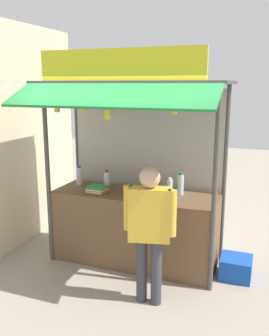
{
  "coord_description": "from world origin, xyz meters",
  "views": [
    {
      "loc": [
        1.7,
        -4.43,
        2.42
      ],
      "look_at": [
        0.0,
        0.0,
        1.33
      ],
      "focal_mm": 39.6,
      "sensor_mm": 36.0,
      "label": 1
    }
  ],
  "objects_px": {
    "water_bottle_front_right": "(148,184)",
    "water_bottle_back_left": "(156,183)",
    "vendor_person": "(149,223)",
    "magazine_stack_center": "(135,190)",
    "banana_bunch_inner_left": "(107,113)",
    "water_bottle_rear_center": "(180,184)",
    "water_bottle_mid_left": "(170,188)",
    "banana_bunch_inner_right": "(57,107)",
    "banana_bunch_leftmost": "(174,108)",
    "banana_bunch_rightmost": "(84,107)",
    "water_bottle_far_left": "(107,180)",
    "magazine_stack_left": "(98,189)",
    "water_bottle_far_right": "(79,176)",
    "plastic_crate": "(236,267)"
  },
  "relations": [
    {
      "from": "water_bottle_far_right",
      "to": "magazine_stack_left",
      "type": "relative_size",
      "value": 1.06
    },
    {
      "from": "water_bottle_far_right",
      "to": "banana_bunch_rightmost",
      "type": "xyz_separation_m",
      "value": [
        0.42,
        -0.58,
        1.02
      ]
    },
    {
      "from": "water_bottle_back_left",
      "to": "plastic_crate",
      "type": "bearing_deg",
      "value": -9.82
    },
    {
      "from": "banana_bunch_inner_left",
      "to": "plastic_crate",
      "type": "bearing_deg",
      "value": 18.58
    },
    {
      "from": "water_bottle_rear_center",
      "to": "banana_bunch_leftmost",
      "type": "relative_size",
      "value": 1.29
    },
    {
      "from": "water_bottle_back_left",
      "to": "water_bottle_far_left",
      "type": "relative_size",
      "value": 0.83
    },
    {
      "from": "magazine_stack_center",
      "to": "magazine_stack_left",
      "type": "bearing_deg",
      "value": -163.8
    },
    {
      "from": "water_bottle_rear_center",
      "to": "magazine_stack_left",
      "type": "xyz_separation_m",
      "value": [
        -1.07,
        -0.29,
        -0.1
      ]
    },
    {
      "from": "magazine_stack_center",
      "to": "banana_bunch_inner_left",
      "type": "bearing_deg",
      "value": -109.16
    },
    {
      "from": "banana_bunch_leftmost",
      "to": "banana_bunch_rightmost",
      "type": "height_order",
      "value": "same"
    },
    {
      "from": "water_bottle_rear_center",
      "to": "banana_bunch_inner_right",
      "type": "xyz_separation_m",
      "value": [
        -1.44,
        -0.63,
        1.01
      ]
    },
    {
      "from": "magazine_stack_center",
      "to": "magazine_stack_left",
      "type": "xyz_separation_m",
      "value": [
        -0.49,
        -0.14,
        0.0
      ]
    },
    {
      "from": "banana_bunch_rightmost",
      "to": "banana_bunch_inner_right",
      "type": "distance_m",
      "value": 0.37
    },
    {
      "from": "magazine_stack_center",
      "to": "vendor_person",
      "type": "xyz_separation_m",
      "value": [
        0.5,
        -0.88,
        -0.08
      ]
    },
    {
      "from": "water_bottle_back_left",
      "to": "banana_bunch_rightmost",
      "type": "distance_m",
      "value": 1.45
    },
    {
      "from": "water_bottle_rear_center",
      "to": "vendor_person",
      "type": "bearing_deg",
      "value": -94.53
    },
    {
      "from": "magazine_stack_left",
      "to": "water_bottle_far_left",
      "type": "bearing_deg",
      "value": 79.66
    },
    {
      "from": "water_bottle_rear_center",
      "to": "banana_bunch_inner_left",
      "type": "xyz_separation_m",
      "value": [
        -0.75,
        -0.63,
        0.95
      ]
    },
    {
      "from": "magazine_stack_left",
      "to": "banana_bunch_leftmost",
      "type": "height_order",
      "value": "banana_bunch_leftmost"
    },
    {
      "from": "water_bottle_far_left",
      "to": "banana_bunch_rightmost",
      "type": "relative_size",
      "value": 1.09
    },
    {
      "from": "magazine_stack_center",
      "to": "water_bottle_rear_center",
      "type": "bearing_deg",
      "value": 14.24
    },
    {
      "from": "vendor_person",
      "to": "banana_bunch_leftmost",
      "type": "bearing_deg",
      "value": 56.67
    },
    {
      "from": "banana_bunch_inner_right",
      "to": "magazine_stack_left",
      "type": "bearing_deg",
      "value": 42.61
    },
    {
      "from": "water_bottle_mid_left",
      "to": "magazine_stack_center",
      "type": "relative_size",
      "value": 0.94
    },
    {
      "from": "banana_bunch_inner_right",
      "to": "magazine_stack_center",
      "type": "bearing_deg",
      "value": 29.25
    },
    {
      "from": "water_bottle_far_right",
      "to": "water_bottle_back_left",
      "type": "bearing_deg",
      "value": 6.76
    },
    {
      "from": "water_bottle_back_left",
      "to": "banana_bunch_leftmost",
      "type": "xyz_separation_m",
      "value": [
        0.43,
        -0.71,
        1.07
      ]
    },
    {
      "from": "water_bottle_front_right",
      "to": "water_bottle_back_left",
      "type": "bearing_deg",
      "value": 80.51
    },
    {
      "from": "magazine_stack_left",
      "to": "plastic_crate",
      "type": "distance_m",
      "value": 2.06
    },
    {
      "from": "water_bottle_front_right",
      "to": "water_bottle_back_left",
      "type": "relative_size",
      "value": 1.34
    },
    {
      "from": "banana_bunch_inner_left",
      "to": "water_bottle_mid_left",
      "type": "bearing_deg",
      "value": 37.11
    },
    {
      "from": "water_bottle_far_left",
      "to": "banana_bunch_inner_left",
      "type": "height_order",
      "value": "banana_bunch_inner_left"
    },
    {
      "from": "water_bottle_front_right",
      "to": "vendor_person",
      "type": "distance_m",
      "value": 0.97
    },
    {
      "from": "water_bottle_front_right",
      "to": "plastic_crate",
      "type": "relative_size",
      "value": 0.77
    },
    {
      "from": "banana_bunch_leftmost",
      "to": "vendor_person",
      "type": "relative_size",
      "value": 0.15
    },
    {
      "from": "water_bottle_far_right",
      "to": "banana_bunch_rightmost",
      "type": "distance_m",
      "value": 1.25
    },
    {
      "from": "water_bottle_rear_center",
      "to": "water_bottle_back_left",
      "type": "xyz_separation_m",
      "value": [
        -0.37,
        0.09,
        -0.04
      ]
    },
    {
      "from": "banana_bunch_leftmost",
      "to": "water_bottle_back_left",
      "type": "bearing_deg",
      "value": 121.09
    },
    {
      "from": "water_bottle_far_right",
      "to": "magazine_stack_left",
      "type": "height_order",
      "value": "water_bottle_far_right"
    },
    {
      "from": "water_bottle_mid_left",
      "to": "banana_bunch_rightmost",
      "type": "bearing_deg",
      "value": -153.06
    },
    {
      "from": "water_bottle_rear_center",
      "to": "banana_bunch_inner_right",
      "type": "height_order",
      "value": "banana_bunch_inner_right"
    },
    {
      "from": "water_bottle_back_left",
      "to": "vendor_person",
      "type": "xyz_separation_m",
      "value": [
        0.29,
        -1.11,
        -0.14
      ]
    },
    {
      "from": "water_bottle_mid_left",
      "to": "plastic_crate",
      "type": "bearing_deg",
      "value": 1.72
    },
    {
      "from": "water_bottle_mid_left",
      "to": "banana_bunch_inner_right",
      "type": "bearing_deg",
      "value": -159.94
    },
    {
      "from": "water_bottle_front_right",
      "to": "banana_bunch_leftmost",
      "type": "bearing_deg",
      "value": -47.01
    },
    {
      "from": "water_bottle_back_left",
      "to": "water_bottle_far_right",
      "type": "bearing_deg",
      "value": -173.24
    },
    {
      "from": "water_bottle_front_right",
      "to": "banana_bunch_rightmost",
      "type": "xyz_separation_m",
      "value": [
        -0.66,
        -0.5,
        1.02
      ]
    },
    {
      "from": "water_bottle_far_left",
      "to": "banana_bunch_leftmost",
      "type": "xyz_separation_m",
      "value": [
        1.09,
        -0.55,
        1.05
      ]
    },
    {
      "from": "banana_bunch_leftmost",
      "to": "plastic_crate",
      "type": "xyz_separation_m",
      "value": [
        0.72,
        0.51,
        -2.02
      ]
    },
    {
      "from": "banana_bunch_inner_left",
      "to": "vendor_person",
      "type": "bearing_deg",
      "value": -30.94
    }
  ]
}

